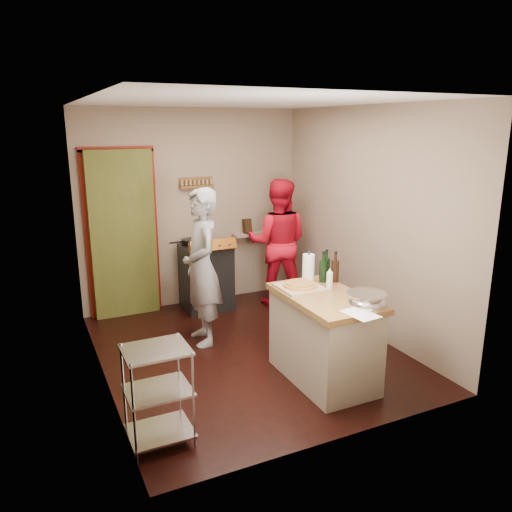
# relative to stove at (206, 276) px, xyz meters

# --- Properties ---
(floor) EXTENTS (3.50, 3.50, 0.00)m
(floor) POSITION_rel_stove_xyz_m (-0.05, -1.42, -0.45)
(floor) COLOR black
(floor) RESTS_ON ground
(back_wall) EXTENTS (3.00, 0.44, 2.60)m
(back_wall) POSITION_rel_stove_xyz_m (-0.69, 0.36, 0.68)
(back_wall) COLOR gray
(back_wall) RESTS_ON ground
(left_wall) EXTENTS (0.04, 3.50, 2.60)m
(left_wall) POSITION_rel_stove_xyz_m (-1.55, -1.42, 0.85)
(left_wall) COLOR gray
(left_wall) RESTS_ON ground
(right_wall) EXTENTS (0.04, 3.50, 2.60)m
(right_wall) POSITION_rel_stove_xyz_m (1.45, -1.42, 0.85)
(right_wall) COLOR gray
(right_wall) RESTS_ON ground
(ceiling) EXTENTS (3.00, 3.50, 0.02)m
(ceiling) POSITION_rel_stove_xyz_m (-0.05, -1.42, 2.16)
(ceiling) COLOR white
(ceiling) RESTS_ON back_wall
(stove) EXTENTS (0.60, 0.63, 1.00)m
(stove) POSITION_rel_stove_xyz_m (0.00, 0.00, 0.00)
(stove) COLOR black
(stove) RESTS_ON ground
(wire_shelving) EXTENTS (0.48, 0.40, 0.80)m
(wire_shelving) POSITION_rel_stove_xyz_m (-1.33, -2.62, -0.01)
(wire_shelving) COLOR silver
(wire_shelving) RESTS_ON ground
(island) EXTENTS (0.69, 1.26, 1.16)m
(island) POSITION_rel_stove_xyz_m (0.36, -2.30, 0.01)
(island) COLOR #B7AF9C
(island) RESTS_ON ground
(person_stripe) EXTENTS (0.46, 0.66, 1.74)m
(person_stripe) POSITION_rel_stove_xyz_m (-0.40, -0.99, 0.42)
(person_stripe) COLOR #A9AAAE
(person_stripe) RESTS_ON ground
(person_red) EXTENTS (1.04, 0.98, 1.71)m
(person_red) POSITION_rel_stove_xyz_m (0.95, -0.22, 0.40)
(person_red) COLOR red
(person_red) RESTS_ON ground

